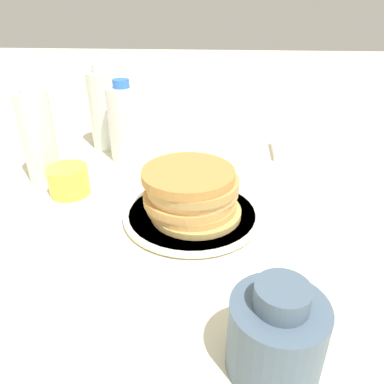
% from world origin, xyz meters
% --- Properties ---
extents(ground_plane, '(4.00, 4.00, 0.00)m').
position_xyz_m(ground_plane, '(0.00, 0.00, 0.00)').
color(ground_plane, beige).
extents(plate, '(0.25, 0.25, 0.01)m').
position_xyz_m(plate, '(0.02, 0.00, 0.01)').
color(plate, silver).
rests_on(plate, ground_plane).
extents(pancake_stack, '(0.18, 0.17, 0.08)m').
position_xyz_m(pancake_stack, '(0.02, -0.00, 0.05)').
color(pancake_stack, tan).
rests_on(pancake_stack, plate).
extents(juice_glass, '(0.08, 0.08, 0.06)m').
position_xyz_m(juice_glass, '(0.28, -0.08, 0.03)').
color(juice_glass, yellow).
rests_on(juice_glass, ground_plane).
extents(cream_jug, '(0.10, 0.10, 0.12)m').
position_xyz_m(cream_jug, '(-0.09, 0.30, 0.05)').
color(cream_jug, '#4C6075').
rests_on(cream_jug, ground_plane).
extents(water_bottle_near, '(0.07, 0.07, 0.21)m').
position_xyz_m(water_bottle_near, '(0.35, -0.13, 0.10)').
color(water_bottle_near, silver).
rests_on(water_bottle_near, ground_plane).
extents(water_bottle_mid, '(0.07, 0.07, 0.19)m').
position_xyz_m(water_bottle_mid, '(0.20, -0.25, 0.09)').
color(water_bottle_mid, white).
rests_on(water_bottle_mid, ground_plane).
extents(water_bottle_far, '(0.08, 0.08, 0.21)m').
position_xyz_m(water_bottle_far, '(0.26, -0.33, 0.10)').
color(water_bottle_far, silver).
rests_on(water_bottle_far, ground_plane).
extents(napkin, '(0.12, 0.11, 0.02)m').
position_xyz_m(napkin, '(-0.22, -0.31, 0.01)').
color(napkin, white).
rests_on(napkin, ground_plane).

